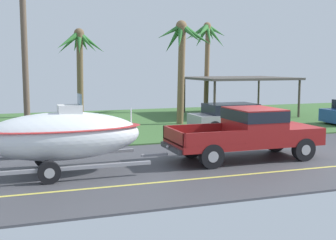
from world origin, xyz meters
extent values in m
cube|color=#424247|center=(0.00, 0.00, -0.03)|extent=(36.00, 8.00, 0.06)
cube|color=#3D6633|center=(0.00, 11.00, 0.00)|extent=(36.00, 14.00, 0.11)
cube|color=#DBCC4C|center=(0.00, -1.80, 0.00)|extent=(34.20, 0.12, 0.01)
cube|color=maroon|center=(-1.60, 0.15, 0.63)|extent=(5.30, 1.99, 0.22)
cube|color=maroon|center=(0.31, 0.15, 0.93)|extent=(1.48, 1.99, 0.38)
cube|color=maroon|center=(-1.23, 0.15, 1.27)|extent=(1.59, 1.99, 1.06)
cube|color=black|center=(-1.23, 0.15, 1.57)|extent=(1.61, 2.01, 0.38)
cube|color=#621111|center=(-3.14, 0.15, 0.76)|extent=(2.23, 1.99, 0.04)
cube|color=maroon|center=(-3.14, 1.11, 0.96)|extent=(2.23, 0.08, 0.45)
cube|color=maroon|center=(-3.14, -0.81, 0.96)|extent=(2.23, 0.08, 0.45)
cube|color=maroon|center=(-4.21, 0.15, 0.96)|extent=(0.08, 1.99, 0.45)
cube|color=#333338|center=(-4.31, 0.15, 0.57)|extent=(0.12, 1.80, 0.16)
sphere|color=#B2B2B7|center=(-4.43, 0.15, 0.62)|extent=(0.10, 0.10, 0.10)
cylinder|color=black|center=(0.24, 1.04, 0.40)|extent=(0.80, 0.28, 0.80)
cylinder|color=#9E9EA3|center=(0.24, 1.04, 0.40)|extent=(0.36, 0.29, 0.36)
cylinder|color=black|center=(0.24, -0.74, 0.40)|extent=(0.80, 0.28, 0.80)
cylinder|color=#9E9EA3|center=(0.24, -0.74, 0.40)|extent=(0.36, 0.29, 0.36)
cylinder|color=black|center=(-3.25, 1.04, 0.40)|extent=(0.80, 0.28, 0.80)
cylinder|color=#9E9EA3|center=(-3.25, 1.04, 0.40)|extent=(0.36, 0.29, 0.36)
cylinder|color=black|center=(-3.25, -0.74, 0.40)|extent=(0.80, 0.28, 0.80)
cylinder|color=#9E9EA3|center=(-3.25, -0.74, 0.40)|extent=(0.36, 0.29, 0.36)
cube|color=gray|center=(-4.88, 0.15, 0.38)|extent=(0.90, 0.10, 0.08)
cube|color=gray|center=(-7.80, 1.17, 0.38)|extent=(4.94, 0.12, 0.10)
cube|color=gray|center=(-7.80, -0.87, 0.38)|extent=(4.94, 0.12, 0.10)
cylinder|color=black|center=(-8.29, 1.23, 0.32)|extent=(0.64, 0.22, 0.64)
cylinder|color=#9E9EA3|center=(-8.29, 1.23, 0.32)|extent=(0.29, 0.23, 0.29)
cylinder|color=black|center=(-8.29, -0.93, 0.32)|extent=(0.64, 0.22, 0.64)
cylinder|color=#9E9EA3|center=(-8.29, -0.93, 0.32)|extent=(0.29, 0.23, 0.29)
ellipsoid|color=silver|center=(-7.80, 0.15, 1.16)|extent=(4.77, 2.03, 1.45)
ellipsoid|color=#B22626|center=(-7.80, 0.15, 1.41)|extent=(4.87, 2.07, 0.12)
cube|color=silver|center=(-7.56, 0.15, 1.77)|extent=(0.70, 0.60, 0.65)
cube|color=slate|center=(-7.26, 0.15, 2.25)|extent=(0.06, 0.56, 0.36)
cylinder|color=silver|center=(-5.65, 0.15, 1.70)|extent=(0.04, 0.04, 0.50)
cylinder|color=black|center=(7.68, 7.00, 0.33)|extent=(0.66, 0.22, 0.66)
cylinder|color=#9E9EA3|center=(7.68, 7.00, 0.33)|extent=(0.30, 0.23, 0.30)
cube|color=#99999E|center=(1.27, 6.37, 0.53)|extent=(4.38, 1.85, 0.70)
cube|color=black|center=(1.05, 6.37, 1.13)|extent=(2.45, 1.71, 0.50)
cylinder|color=black|center=(2.76, 7.21, 0.33)|extent=(0.66, 0.22, 0.66)
cylinder|color=#9E9EA3|center=(2.76, 7.21, 0.33)|extent=(0.30, 0.23, 0.30)
cylinder|color=black|center=(2.76, 5.53, 0.33)|extent=(0.66, 0.22, 0.66)
cylinder|color=#9E9EA3|center=(2.76, 5.53, 0.33)|extent=(0.30, 0.23, 0.30)
cylinder|color=black|center=(-0.22, 7.21, 0.33)|extent=(0.66, 0.22, 0.66)
cylinder|color=#9E9EA3|center=(-0.22, 7.21, 0.33)|extent=(0.30, 0.23, 0.30)
cylinder|color=black|center=(-0.22, 5.53, 0.33)|extent=(0.66, 0.22, 0.66)
cylinder|color=#9E9EA3|center=(-0.22, 5.53, 0.33)|extent=(0.30, 0.23, 0.30)
cylinder|color=#4C4238|center=(7.60, 14.70, 1.18)|extent=(0.14, 0.14, 2.37)
cylinder|color=#4C4238|center=(7.60, 9.86, 1.18)|extent=(0.14, 0.14, 2.37)
cylinder|color=#4C4238|center=(1.82, 14.70, 1.18)|extent=(0.14, 0.14, 2.37)
cylinder|color=#4C4238|center=(1.82, 9.86, 1.18)|extent=(0.14, 0.14, 2.37)
cube|color=#4C4742|center=(4.71, 12.28, 2.44)|extent=(6.28, 5.34, 0.14)
cylinder|color=brown|center=(-5.18, 14.83, 2.63)|extent=(0.40, 0.76, 5.27)
cone|color=#2D6B2D|center=(-4.42, 14.69, 4.66)|extent=(1.77, 0.64, 1.44)
cone|color=#2D6B2D|center=(-4.86, 15.24, 4.73)|extent=(1.15, 1.32, 1.34)
cone|color=#2D6B2D|center=(-5.23, 15.65, 4.72)|extent=(0.54, 1.90, 1.40)
cone|color=#2D6B2D|center=(-5.79, 15.13, 4.64)|extent=(1.54, 0.96, 1.45)
cone|color=#2D6B2D|center=(-5.89, 14.33, 4.76)|extent=(1.82, 1.43, 1.32)
cone|color=#2D6B2D|center=(-5.24, 14.36, 4.61)|extent=(0.58, 1.32, 1.52)
cone|color=#2D6B2D|center=(-4.73, 14.40, 4.67)|extent=(1.27, 1.23, 1.39)
sphere|color=brown|center=(-5.18, 14.83, 5.25)|extent=(0.63, 0.63, 0.63)
cylinder|color=brown|center=(-0.50, 9.22, 2.69)|extent=(0.37, 0.71, 5.39)
cone|color=#2D6B2D|center=(0.32, 9.09, 4.88)|extent=(1.90, 0.67, 1.32)
cone|color=#2D6B2D|center=(-0.24, 9.81, 4.70)|extent=(0.89, 1.50, 1.56)
cone|color=#2D6B2D|center=(-0.79, 9.68, 4.69)|extent=(1.03, 1.35, 1.61)
cone|color=#2D6B2D|center=(-1.20, 9.14, 5.03)|extent=(1.55, 0.46, 0.96)
cone|color=#2D6B2D|center=(-0.73, 8.82, 4.78)|extent=(0.94, 1.26, 1.44)
cone|color=#2D6B2D|center=(-0.18, 8.59, 4.91)|extent=(1.00, 1.54, 1.18)
sphere|color=brown|center=(-0.50, 9.22, 5.38)|extent=(0.59, 0.59, 0.59)
cylinder|color=brown|center=(3.60, 14.98, 2.98)|extent=(0.33, 0.58, 5.97)
cone|color=#387A38|center=(4.24, 14.88, 5.62)|extent=(1.47, 0.55, 0.96)
cone|color=#387A38|center=(4.12, 15.59, 5.53)|extent=(1.39, 1.55, 1.16)
cone|color=#387A38|center=(3.53, 15.80, 5.28)|extent=(0.54, 1.91, 1.64)
cone|color=#387A38|center=(3.15, 15.37, 5.55)|extent=(1.30, 1.18, 1.11)
cone|color=#387A38|center=(2.78, 14.95, 5.47)|extent=(1.84, 0.43, 1.27)
cone|color=#387A38|center=(3.05, 14.45, 5.57)|extent=(1.53, 1.51, 1.15)
cone|color=#387A38|center=(3.50, 14.46, 5.31)|extent=(0.54, 1.32, 1.49)
cone|color=#387A38|center=(4.07, 14.64, 5.25)|extent=(1.33, 1.10, 1.63)
sphere|color=brown|center=(3.60, 14.98, 5.96)|extent=(0.53, 0.53, 0.53)
cylinder|color=brown|center=(-8.68, 4.87, 4.34)|extent=(0.24, 0.24, 8.67)
camera|label=1|loc=(-9.11, -13.37, 3.29)|focal=47.30mm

